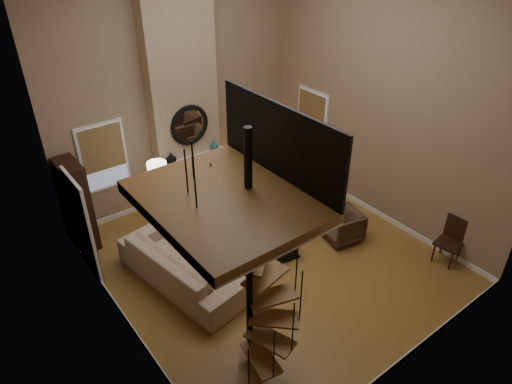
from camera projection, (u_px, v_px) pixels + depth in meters
ground at (268, 259)px, 9.39m from camera, size 6.00×6.50×0.01m
back_wall at (177, 86)px, 10.12m from camera, size 6.00×0.02×5.50m
front_wall at (434, 223)px, 5.74m from camera, size 6.00×0.02×5.50m
left_wall at (102, 191)px, 6.38m from camera, size 0.02×6.50×5.50m
right_wall at (383, 98)px, 9.48m from camera, size 0.02×6.50×5.50m
baseboard_back at (187, 190)px, 11.54m from camera, size 6.00×0.02×0.12m
baseboard_front at (398, 363)px, 7.17m from camera, size 6.00×0.02×0.12m
baseboard_left at (131, 325)px, 7.81m from camera, size 0.02×6.50×0.12m
baseboard_right at (366, 207)px, 10.90m from camera, size 0.02×6.50×0.12m
chimney_breast at (182, 88)px, 10.00m from camera, size 1.60×0.38×5.50m
hearth at (201, 203)px, 11.11m from camera, size 1.50×0.60×0.04m
firebox at (194, 179)px, 11.02m from camera, size 0.95×0.02×0.72m
mantel at (194, 158)px, 10.65m from camera, size 1.70×0.18×0.06m
mirror_frame at (190, 125)px, 10.27m from camera, size 0.94×0.10×0.94m
mirror_disc at (189, 125)px, 10.28m from camera, size 0.80×0.01×0.80m
vase_left at (171, 158)px, 10.31m from camera, size 0.24×0.24×0.25m
vase_right at (214, 145)px, 10.92m from camera, size 0.20×0.20×0.21m
window_back at (103, 156)px, 9.72m from camera, size 1.02×0.06×1.52m
window_right at (312, 119)px, 11.41m from camera, size 0.06×1.02×1.52m
entry_door at (83, 228)px, 8.52m from camera, size 0.10×1.05×2.16m
loft at (232, 194)px, 5.41m from camera, size 1.70×2.20×1.09m
spiral_stair at (250, 277)px, 6.32m from camera, size 1.47×1.47×4.06m
hutch at (77, 205)px, 9.35m from camera, size 0.40×0.86×1.92m
sofa at (182, 265)px, 8.61m from camera, size 1.50×2.89×0.80m
armchair_near at (296, 207)px, 10.35m from camera, size 0.85×0.82×0.75m
armchair_far at (345, 225)px, 9.78m from camera, size 0.88×0.87×0.68m
coffee_table at (268, 248)px, 9.22m from camera, size 1.39×0.85×0.48m
bowl at (267, 238)px, 9.14m from camera, size 0.38×0.38×0.09m
book at (287, 238)px, 9.20m from camera, size 0.24×0.31×0.03m
floor_lamp at (158, 175)px, 9.44m from camera, size 0.40×0.40×1.71m
accent_lamp at (239, 170)px, 12.03m from camera, size 0.14×0.14×0.51m
side_chair at (452, 238)px, 9.10m from camera, size 0.52×0.52×0.98m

